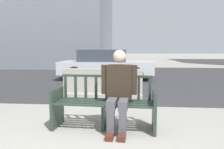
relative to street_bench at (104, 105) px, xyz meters
name	(u,v)px	position (x,y,z in m)	size (l,w,h in m)	color
street_asphalt	(120,76)	(-0.12, 7.50, -0.39)	(120.00, 12.00, 0.01)	#333335
street_bench	(104,105)	(0.00, 0.00, 0.00)	(1.71, 0.61, 0.88)	#28382D
seated_person	(119,89)	(0.24, -0.07, 0.29)	(0.59, 0.74, 1.31)	#2D2319
jersey_barrier_centre	(103,88)	(-0.28, 1.94, -0.06)	(2.01, 0.71, 0.84)	#9E998E
car_sedan_mid	(105,64)	(-0.73, 6.35, 0.28)	(4.19, 2.07, 1.34)	silver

